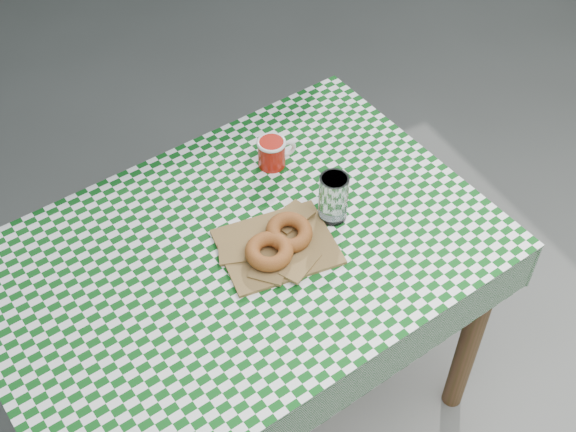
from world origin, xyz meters
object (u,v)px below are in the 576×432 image
object	(u,v)px
paper_bag	(277,246)
coffee_mug	(272,153)
table	(246,342)
drinking_glass	(333,198)

from	to	relation	value
paper_bag	coffee_mug	world-z (taller)	coffee_mug
coffee_mug	paper_bag	bearing A→B (deg)	-110.36
table	drinking_glass	xyz separation A→B (m)	(0.25, -0.01, 0.44)
table	drinking_glass	world-z (taller)	drinking_glass
table	drinking_glass	bearing A→B (deg)	-8.27
paper_bag	table	bearing A→B (deg)	158.92
coffee_mug	drinking_glass	size ratio (longest dim) A/B	1.10
paper_bag	coffee_mug	bearing A→B (deg)	64.11
table	coffee_mug	bearing A→B (deg)	40.63
coffee_mug	table	bearing A→B (deg)	-127.48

